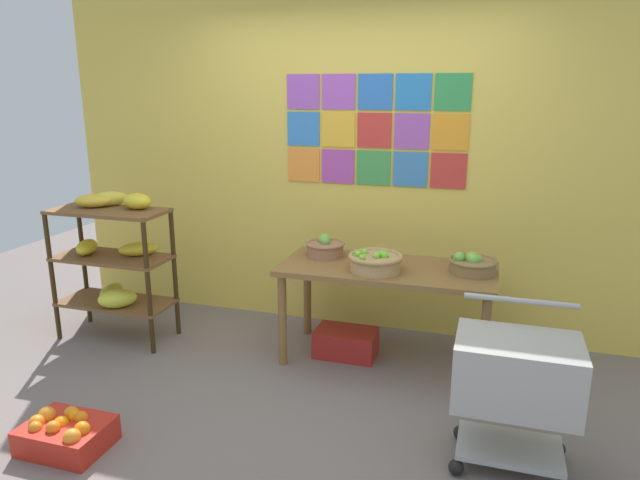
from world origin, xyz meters
The scene contains 10 objects.
ground centered at (0.00, 0.00, 0.00)m, with size 9.00×9.00×0.00m, color slate.
back_wall_with_art centered at (0.00, 1.53, 1.44)m, with size 4.94×0.07×2.89m.
banana_shelf_unit centered at (-1.69, 0.72, 0.69)m, with size 0.88×0.53×1.15m.
display_table centered at (0.40, 0.92, 0.62)m, with size 1.48×0.67×0.71m.
fruit_basket_left centered at (-0.09, 1.05, 0.77)m, with size 0.29×0.29×0.15m.
fruit_basket_right centered at (0.34, 0.80, 0.78)m, with size 0.37×0.37×0.14m.
fruit_basket_centre centered at (0.97, 0.96, 0.77)m, with size 0.32×0.32×0.15m.
produce_crate_under_table centered at (0.11, 0.91, 0.10)m, with size 0.44×0.28×0.20m, color #A9221D.
orange_crate_foreground centered at (-1.07, -0.63, 0.09)m, with size 0.45×0.34×0.21m.
shopping_cart centered at (1.25, -0.07, 0.50)m, with size 0.61×0.46×0.84m.
Camera 1 is at (1.07, -2.85, 1.92)m, focal length 32.21 mm.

